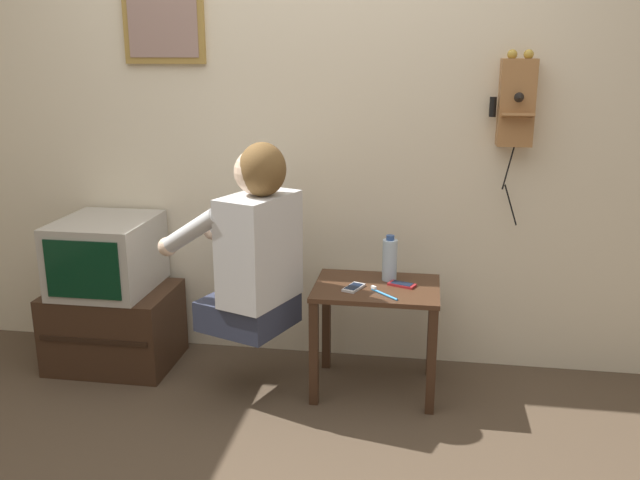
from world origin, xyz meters
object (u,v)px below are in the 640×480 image
at_px(wall_phone_antique, 516,102).
at_px(cell_phone_spare, 402,285).
at_px(television, 107,255).
at_px(cell_phone_held, 354,287).
at_px(framed_picture, 163,17).
at_px(person, 254,245).
at_px(water_bottle, 390,259).
at_px(toothbrush, 382,293).

height_order(wall_phone_antique, cell_phone_spare, wall_phone_antique).
relative_size(television, cell_phone_held, 3.71).
bearing_deg(cell_phone_held, framed_picture, 179.50).
bearing_deg(television, person, -15.07).
height_order(person, water_bottle, person).
height_order(framed_picture, water_bottle, framed_picture).
bearing_deg(cell_phone_held, television, -164.97).
distance_m(framed_picture, water_bottle, 1.61).
height_order(television, toothbrush, television).
bearing_deg(television, cell_phone_held, -6.22).
relative_size(wall_phone_antique, water_bottle, 3.70).
bearing_deg(television, cell_phone_spare, -2.41).
distance_m(cell_phone_held, cell_phone_spare, 0.23).
xyz_separation_m(cell_phone_held, toothbrush, (0.13, -0.06, 0.00)).
relative_size(cell_phone_spare, toothbrush, 1.06).
relative_size(wall_phone_antique, cell_phone_held, 5.87).
height_order(television, water_bottle, television).
xyz_separation_m(wall_phone_antique, framed_picture, (-1.69, 0.04, 0.38)).
bearing_deg(framed_picture, water_bottle, -12.12).
relative_size(cell_phone_spare, water_bottle, 0.63).
bearing_deg(water_bottle, person, -158.54).
distance_m(television, cell_phone_spare, 1.48).
bearing_deg(television, toothbrush, -7.86).
distance_m(person, television, 0.86).
relative_size(person, wall_phone_antique, 1.06).
height_order(television, cell_phone_held, television).
height_order(television, cell_phone_spare, television).
relative_size(cell_phone_held, toothbrush, 1.06).
bearing_deg(cell_phone_spare, wall_phone_antique, -38.40).
distance_m(person, water_bottle, 0.65).
xyz_separation_m(person, television, (-0.82, 0.22, -0.15)).
height_order(wall_phone_antique, cell_phone_held, wall_phone_antique).
xyz_separation_m(water_bottle, toothbrush, (-0.02, -0.21, -0.09)).
bearing_deg(toothbrush, television, 127.36).
bearing_deg(water_bottle, framed_picture, 167.88).
bearing_deg(person, cell_phone_spare, -55.41).
height_order(cell_phone_held, cell_phone_spare, same).
bearing_deg(cell_phone_held, water_bottle, 65.98).
bearing_deg(toothbrush, framed_picture, 113.39).
xyz_separation_m(television, water_bottle, (1.41, 0.01, 0.04)).
bearing_deg(television, wall_phone_antique, 6.27).
bearing_deg(wall_phone_antique, cell_phone_spare, -150.07).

